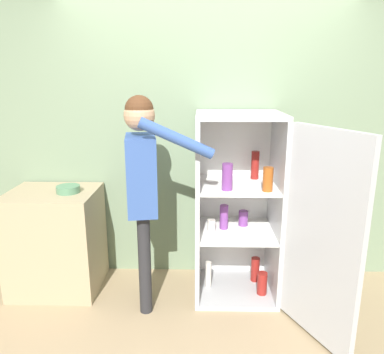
# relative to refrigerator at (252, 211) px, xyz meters

# --- Properties ---
(ground_plane) EXTENTS (12.00, 12.00, 0.00)m
(ground_plane) POSITION_rel_refrigerator_xyz_m (-0.39, -0.51, -0.78)
(ground_plane) COLOR tan
(wall_back) EXTENTS (7.00, 0.06, 2.55)m
(wall_back) POSITION_rel_refrigerator_xyz_m (-0.39, 0.47, 0.49)
(wall_back) COLOR gray
(wall_back) RESTS_ON ground_plane
(refrigerator) EXTENTS (1.04, 1.28, 1.58)m
(refrigerator) POSITION_rel_refrigerator_xyz_m (0.00, 0.00, 0.00)
(refrigerator) COLOR #B7BABC
(refrigerator) RESTS_ON ground_plane
(person) EXTENTS (0.70, 0.51, 1.73)m
(person) POSITION_rel_refrigerator_xyz_m (-0.87, -0.17, 0.34)
(person) COLOR #262628
(person) RESTS_ON ground_plane
(counter) EXTENTS (0.75, 0.62, 0.90)m
(counter) POSITION_rel_refrigerator_xyz_m (-1.70, 0.11, -0.33)
(counter) COLOR tan
(counter) RESTS_ON ground_plane
(bowl) EXTENTS (0.19, 0.19, 0.06)m
(bowl) POSITION_rel_refrigerator_xyz_m (-1.55, 0.09, 0.15)
(bowl) COLOR #517F5B
(bowl) RESTS_ON counter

